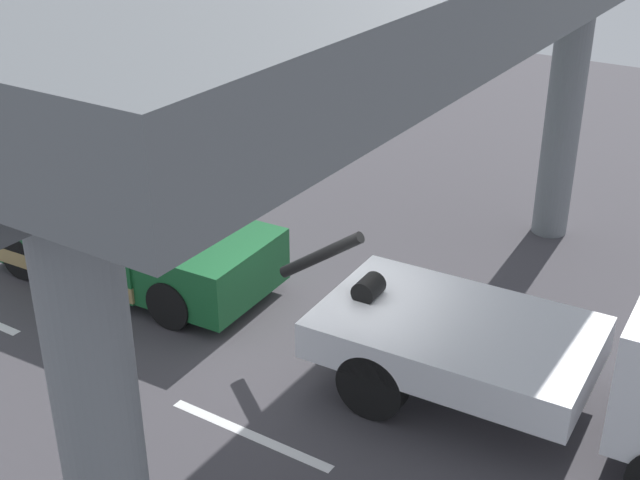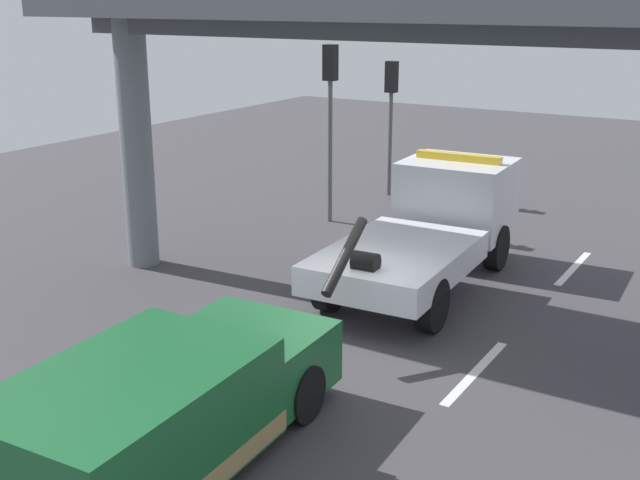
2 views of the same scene
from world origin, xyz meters
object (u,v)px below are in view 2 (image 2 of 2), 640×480
object	(u,v)px
traffic_light_far	(391,98)
towed_van_green	(163,412)
tow_truck_white	(434,223)
traffic_light_near	(331,95)

from	to	relation	value
traffic_light_far	towed_van_green	bearing A→B (deg)	-164.04
tow_truck_white	traffic_light_far	bearing A→B (deg)	33.74
tow_truck_white	towed_van_green	size ratio (longest dim) A/B	1.38
tow_truck_white	traffic_light_near	size ratio (longest dim) A/B	1.58
towed_van_green	traffic_light_far	distance (m)	15.39
towed_van_green	traffic_light_near	size ratio (longest dim) A/B	1.14
tow_truck_white	traffic_light_far	world-z (taller)	traffic_light_far
tow_truck_white	traffic_light_far	xyz separation A→B (m)	(6.21, 4.15, 1.72)
tow_truck_white	towed_van_green	world-z (taller)	tow_truck_white
tow_truck_white	towed_van_green	distance (m)	8.45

